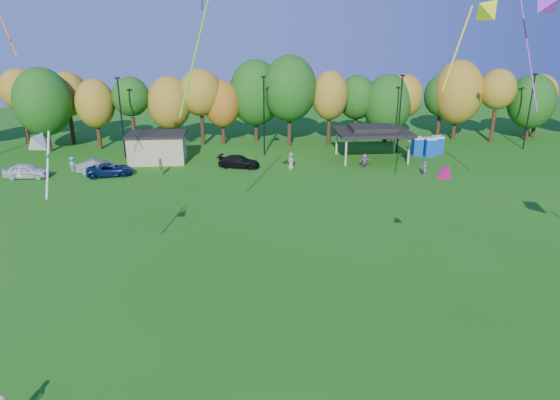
{
  "coord_description": "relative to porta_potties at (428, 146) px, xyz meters",
  "views": [
    {
      "loc": [
        -1.45,
        -17.09,
        14.49
      ],
      "look_at": [
        0.7,
        6.0,
        6.32
      ],
      "focal_mm": 32.0,
      "sensor_mm": 36.0,
      "label": 1
    }
  ],
  "objects": [
    {
      "name": "ground",
      "position": [
        -21.05,
        -38.04,
        -1.1
      ],
      "size": [
        160.0,
        160.0,
        0.0
      ],
      "primitive_type": "plane",
      "color": "#19600F",
      "rests_on": "ground"
    },
    {
      "name": "tree_line",
      "position": [
        -22.08,
        7.47,
        4.82
      ],
      "size": [
        93.57,
        10.55,
        11.15
      ],
      "color": "black",
      "rests_on": "ground"
    },
    {
      "name": "lamp_posts",
      "position": [
        -19.05,
        1.96,
        3.8
      ],
      "size": [
        64.5,
        0.25,
        9.09
      ],
      "color": "black",
      "rests_on": "ground"
    },
    {
      "name": "utility_building",
      "position": [
        -31.05,
        -0.04,
        0.54
      ],
      "size": [
        6.3,
        4.3,
        3.25
      ],
      "color": "tan",
      "rests_on": "ground"
    },
    {
      "name": "pavilion",
      "position": [
        -7.05,
        -1.04,
        2.13
      ],
      "size": [
        8.2,
        6.2,
        3.77
      ],
      "color": "tan",
      "rests_on": "ground"
    },
    {
      "name": "porta_potties",
      "position": [
        0.0,
        0.0,
        0.0
      ],
      "size": [
        3.75,
        1.95,
        2.18
      ],
      "color": "#0D42AE",
      "rests_on": "ground"
    },
    {
      "name": "car_a",
      "position": [
        -43.27,
        -5.2,
        -0.36
      ],
      "size": [
        4.4,
        1.95,
        1.47
      ],
      "primitive_type": "imported",
      "rotation": [
        0.0,
        0.0,
        1.52
      ],
      "color": "silver",
      "rests_on": "ground"
    },
    {
      "name": "car_b",
      "position": [
        -36.56,
        -4.1,
        -0.4
      ],
      "size": [
        4.38,
        1.99,
        1.39
      ],
      "primitive_type": "imported",
      "rotation": [
        0.0,
        0.0,
        1.45
      ],
      "color": "gray",
      "rests_on": "ground"
    },
    {
      "name": "car_c",
      "position": [
        -35.16,
        -5.17,
        -0.46
      ],
      "size": [
        4.86,
        2.86,
        1.27
      ],
      "primitive_type": "imported",
      "rotation": [
        0.0,
        0.0,
        1.74
      ],
      "color": "#0C1C4A",
      "rests_on": "ground"
    },
    {
      "name": "car_d",
      "position": [
        -22.1,
        -3.22,
        -0.45
      ],
      "size": [
        4.78,
        2.99,
        1.29
      ],
      "primitive_type": "imported",
      "rotation": [
        0.0,
        0.0,
        1.28
      ],
      "color": "black",
      "rests_on": "ground"
    },
    {
      "name": "far_person_0",
      "position": [
        -30.08,
        -5.29,
        -0.23
      ],
      "size": [
        0.76,
        1.1,
        1.73
      ],
      "primitive_type": "imported",
      "rotation": [
        0.0,
        0.0,
        5.08
      ],
      "color": "#788C56",
      "rests_on": "ground"
    },
    {
      "name": "far_person_1",
      "position": [
        -16.66,
        -4.59,
        -0.17
      ],
      "size": [
        0.96,
        1.08,
        1.86
      ],
      "primitive_type": "imported",
      "rotation": [
        0.0,
        0.0,
        5.22
      ],
      "color": "gray",
      "rests_on": "ground"
    },
    {
      "name": "far_person_2",
      "position": [
        -3.5,
        -8.25,
        -0.33
      ],
      "size": [
        0.5,
        0.63,
        1.53
      ],
      "primitive_type": "imported",
      "rotation": [
        0.0,
        0.0,
        4.98
      ],
      "color": "#984892",
      "rests_on": "ground"
    },
    {
      "name": "far_person_3",
      "position": [
        -39.35,
        -3.36,
        -0.29
      ],
      "size": [
        1.19,
        0.96,
        1.61
      ],
      "primitive_type": "imported",
      "rotation": [
        0.0,
        0.0,
        2.73
      ],
      "color": "teal",
      "rests_on": "ground"
    },
    {
      "name": "far_person_4",
      "position": [
        -8.75,
        -4.67,
        -0.32
      ],
      "size": [
        1.52,
        0.94,
        1.56
      ],
      "primitive_type": "imported",
      "rotation": [
        0.0,
        0.0,
        0.36
      ],
      "color": "#AC4796",
      "rests_on": "ground"
    },
    {
      "name": "kite_0",
      "position": [
        -30.54,
        -34.08,
        8.89
      ],
      "size": [
        1.09,
        2.1,
        3.38
      ],
      "color": "silver"
    },
    {
      "name": "kite_3",
      "position": [
        -8.11,
        -26.61,
        14.28
      ],
      "size": [
        3.38,
        2.13,
        5.59
      ],
      "color": "#E2F019"
    },
    {
      "name": "kite_10",
      "position": [
        -12.94,
        -34.03,
        7.11
      ],
      "size": [
        0.88,
        1.17,
        1.15
      ],
      "color": "#D50B6F"
    }
  ]
}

